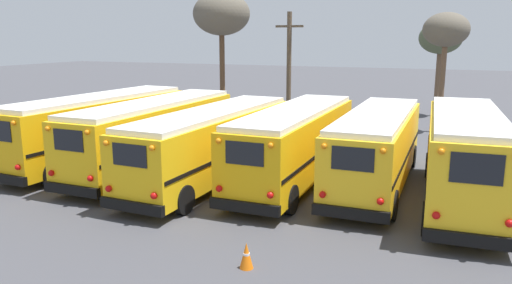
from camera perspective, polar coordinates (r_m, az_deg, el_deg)
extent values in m
plane|color=#424247|center=(20.93, -0.13, -4.34)|extent=(160.00, 160.00, 0.00)
cube|color=#EAAA0F|center=(24.68, -17.49, 1.60)|extent=(2.96, 10.55, 2.62)
cube|color=white|center=(24.48, -17.69, 4.85)|extent=(2.75, 10.13, 0.20)
cube|color=black|center=(21.51, -26.91, -3.71)|extent=(2.42, 0.34, 0.36)
sphere|color=red|center=(20.69, -25.57, -2.62)|extent=(0.22, 0.22, 0.22)
sphere|color=orange|center=(20.37, -26.00, 1.96)|extent=(0.18, 0.18, 0.18)
cube|color=black|center=(25.54, -19.41, 1.36)|extent=(0.62, 10.21, 0.14)
cube|color=black|center=(23.92, -15.38, 0.94)|extent=(0.62, 10.21, 0.14)
cylinder|color=black|center=(28.49, -13.59, 0.79)|extent=(0.34, 1.06, 1.05)
cylinder|color=black|center=(27.16, -9.99, 0.41)|extent=(0.34, 1.06, 1.05)
cylinder|color=black|center=(23.15, -25.94, -2.64)|extent=(0.34, 1.06, 1.05)
cylinder|color=black|center=(21.49, -22.29, -3.37)|extent=(0.34, 1.06, 1.05)
cube|color=yellow|center=(22.71, -11.43, 0.95)|extent=(2.42, 10.51, 2.54)
cube|color=white|center=(22.50, -11.57, 4.38)|extent=(2.23, 10.09, 0.20)
cube|color=black|center=(18.97, -20.32, -5.13)|extent=(2.41, 0.21, 0.36)
cube|color=black|center=(18.57, -20.67, 0.18)|extent=(1.30, 0.04, 0.76)
sphere|color=red|center=(19.43, -22.36, -3.30)|extent=(0.22, 0.22, 0.22)
sphere|color=orange|center=(19.10, -22.75, 1.40)|extent=(0.18, 0.18, 0.18)
sphere|color=red|center=(18.24, -18.42, -3.97)|extent=(0.22, 0.22, 0.22)
sphere|color=orange|center=(17.88, -18.76, 1.04)|extent=(0.18, 0.18, 0.18)
cube|color=black|center=(23.43, -13.82, 0.70)|extent=(0.08, 10.29, 0.14)
cube|color=black|center=(22.11, -8.86, 0.24)|extent=(0.08, 10.29, 0.14)
cylinder|color=black|center=(26.77, -8.54, 0.27)|extent=(0.29, 1.04, 1.03)
cylinder|color=black|center=(25.70, -4.35, -0.11)|extent=(0.29, 1.04, 1.03)
cylinder|color=black|center=(20.64, -20.02, -3.83)|extent=(0.29, 1.04, 1.03)
cylinder|color=black|center=(19.25, -15.19, -4.63)|extent=(0.29, 1.04, 1.03)
cube|color=yellow|center=(20.65, -4.90, -0.16)|extent=(2.73, 10.76, 2.40)
cube|color=white|center=(20.42, -4.97, 3.41)|extent=(2.53, 10.32, 0.20)
cube|color=black|center=(16.62, -14.02, -7.15)|extent=(2.43, 0.28, 0.36)
cube|color=black|center=(16.17, -14.27, -1.48)|extent=(1.31, 0.07, 0.72)
sphere|color=red|center=(17.02, -16.49, -5.14)|extent=(0.22, 0.22, 0.22)
sphere|color=orange|center=(16.65, -16.80, -0.12)|extent=(0.18, 0.18, 0.18)
sphere|color=red|center=(15.94, -11.60, -6.04)|extent=(0.22, 0.22, 0.22)
sphere|color=orange|center=(15.54, -11.83, -0.69)|extent=(0.18, 0.18, 0.18)
cube|color=black|center=(21.30, -7.72, -0.35)|extent=(0.37, 10.47, 0.14)
cube|color=black|center=(20.14, -1.91, -0.96)|extent=(0.37, 10.47, 0.14)
cylinder|color=black|center=(24.87, -2.54, -0.52)|extent=(0.31, 1.02, 1.01)
cylinder|color=black|center=(23.97, 2.20, -1.00)|extent=(0.31, 1.02, 1.01)
cylinder|color=black|center=(18.28, -14.16, -5.49)|extent=(0.31, 1.02, 1.01)
cylinder|color=black|center=(17.03, -8.25, -6.54)|extent=(0.31, 1.02, 1.01)
cube|color=#EAAA0F|center=(20.44, 4.53, -0.15)|extent=(2.39, 10.22, 2.49)
cube|color=white|center=(20.21, 4.59, 3.58)|extent=(2.20, 9.82, 0.20)
cube|color=black|center=(16.09, -1.34, -7.41)|extent=(2.42, 0.20, 0.36)
cube|color=black|center=(15.62, -1.34, -1.33)|extent=(1.31, 0.03, 0.75)
sphere|color=red|center=(16.29, -4.24, -5.33)|extent=(0.22, 0.22, 0.22)
sphere|color=orange|center=(15.89, -4.33, 0.12)|extent=(0.18, 0.18, 0.18)
sphere|color=red|center=(15.60, 1.64, -6.09)|extent=(0.22, 0.22, 0.22)
sphere|color=orange|center=(15.18, 1.68, -0.41)|extent=(0.18, 0.18, 0.18)
cube|color=black|center=(20.88, 1.39, -0.38)|extent=(0.04, 10.02, 0.14)
cube|color=black|center=(20.15, 7.76, -0.94)|extent=(0.04, 10.02, 0.14)
cylinder|color=black|center=(24.55, 4.82, -0.71)|extent=(0.28, 1.02, 1.02)
cylinder|color=black|center=(23.98, 9.86, -1.15)|extent=(0.28, 1.02, 1.02)
cylinder|color=black|center=(17.69, -2.86, -5.70)|extent=(0.28, 1.02, 1.02)
cylinder|color=black|center=(16.90, 3.98, -6.57)|extent=(0.28, 1.02, 1.02)
cube|color=yellow|center=(20.25, 13.64, -0.63)|extent=(2.48, 9.91, 2.44)
cube|color=white|center=(20.02, 13.82, 3.07)|extent=(2.28, 9.51, 0.20)
cube|color=black|center=(15.80, 10.72, -7.99)|extent=(2.42, 0.23, 0.36)
cube|color=black|center=(15.34, 10.98, -1.92)|extent=(1.30, 0.04, 0.73)
sphere|color=red|center=(15.82, 7.61, -5.98)|extent=(0.22, 0.22, 0.22)
sphere|color=orange|center=(15.41, 7.77, -0.48)|extent=(0.18, 0.18, 0.18)
sphere|color=red|center=(15.50, 14.02, -6.61)|extent=(0.22, 0.22, 0.22)
sphere|color=orange|center=(15.09, 14.31, -1.01)|extent=(0.18, 0.18, 0.18)
cube|color=black|center=(20.49, 10.31, -0.86)|extent=(0.13, 9.69, 0.14)
cube|color=black|center=(20.17, 16.97, -1.40)|extent=(0.13, 9.69, 0.14)
cylinder|color=black|center=(24.16, 12.22, -1.15)|extent=(0.29, 1.02, 1.02)
cylinder|color=black|center=(23.91, 17.43, -1.57)|extent=(0.29, 1.02, 1.02)
cylinder|color=black|center=(17.27, 8.00, -6.25)|extent=(0.29, 1.02, 1.02)
cylinder|color=black|center=(16.92, 15.32, -6.96)|extent=(0.29, 1.02, 1.02)
cube|color=yellow|center=(18.90, 22.70, -1.60)|extent=(2.93, 9.44, 2.75)
cube|color=white|center=(18.64, 23.06, 2.82)|extent=(2.72, 9.05, 0.20)
cube|color=black|center=(14.76, 23.27, -10.21)|extent=(2.45, 0.34, 0.36)
cube|color=black|center=(14.20, 23.91, -2.82)|extent=(1.32, 0.11, 0.83)
sphere|color=red|center=(14.50, 19.89, -7.89)|extent=(0.22, 0.22, 0.22)
sphere|color=orange|center=(14.02, 20.40, -1.03)|extent=(0.18, 0.18, 0.18)
sphere|color=red|center=(14.66, 26.99, -8.29)|extent=(0.22, 0.22, 0.22)
cube|color=black|center=(18.91, 18.99, -1.96)|extent=(0.55, 9.11, 0.14)
cube|color=black|center=(19.07, 26.27, -2.44)|extent=(0.55, 9.11, 0.14)
cylinder|color=black|center=(22.41, 19.16, -2.53)|extent=(0.34, 1.07, 1.05)
cylinder|color=black|center=(22.53, 24.84, -2.90)|extent=(0.34, 1.07, 1.05)
cylinder|color=black|center=(15.97, 18.93, -8.28)|extent=(0.34, 1.07, 1.05)
cylinder|color=black|center=(16.15, 26.97, -8.73)|extent=(0.34, 1.07, 1.05)
cylinder|color=brown|center=(31.94, 3.78, 8.01)|extent=(0.30, 0.30, 7.40)
cube|color=brown|center=(31.87, 3.85, 13.06)|extent=(1.80, 0.14, 0.14)
cylinder|color=brown|center=(36.49, -3.87, 7.68)|extent=(0.38, 0.38, 6.35)
ellipsoid|color=#5B5447|center=(36.42, -3.97, 14.42)|extent=(4.04, 4.04, 3.03)
cylinder|color=brown|center=(33.09, 20.45, 5.82)|extent=(0.32, 0.32, 5.54)
ellipsoid|color=#5B5447|center=(32.95, 20.90, 11.92)|extent=(2.76, 2.76, 2.07)
cylinder|color=brown|center=(39.92, 20.01, 6.34)|extent=(0.34, 0.34, 4.94)
ellipsoid|color=#4C563D|center=(39.78, 20.35, 11.10)|extent=(3.12, 3.12, 2.34)
cone|color=orange|center=(13.17, -1.10, -12.84)|extent=(0.36, 0.36, 0.70)
cylinder|color=white|center=(13.15, -1.11, -12.70)|extent=(0.17, 0.17, 0.07)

